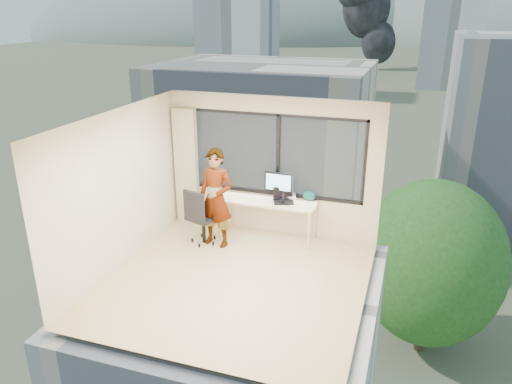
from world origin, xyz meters
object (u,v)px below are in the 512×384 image
at_px(chair, 203,215).
at_px(monitor, 278,186).
at_px(desk, 267,219).
at_px(game_console, 288,196).
at_px(handbag, 309,196).
at_px(person, 216,198).
at_px(laptop, 284,197).

height_order(chair, monitor, monitor).
relative_size(desk, chair, 1.67).
distance_m(game_console, handbag, 0.40).
relative_size(person, monitor, 3.42).
relative_size(laptop, handbag, 1.62).
relative_size(chair, person, 0.60).
bearing_deg(desk, laptop, -2.75).
xyz_separation_m(desk, laptop, (0.31, -0.02, 0.49)).
bearing_deg(monitor, game_console, 41.14).
bearing_deg(desk, handbag, 17.71).
relative_size(monitor, game_console, 1.90).
xyz_separation_m(person, laptop, (1.10, 0.54, -0.04)).
bearing_deg(person, laptop, 33.71).
bearing_deg(desk, game_console, 34.20).
height_order(person, handbag, person).
xyz_separation_m(chair, person, (0.26, 0.01, 0.36)).
bearing_deg(monitor, desk, -148.57).
bearing_deg(laptop, chair, -179.33).
bearing_deg(desk, chair, -151.61).
xyz_separation_m(monitor, handbag, (0.55, 0.13, -0.17)).
bearing_deg(laptop, person, -175.26).
bearing_deg(person, chair, -170.01).
relative_size(chair, game_console, 3.90).
relative_size(desk, monitor, 3.42).
relative_size(game_console, laptop, 0.74).
relative_size(desk, game_console, 6.52).
distance_m(chair, handbag, 1.96).
bearing_deg(desk, monitor, 29.45).
bearing_deg(handbag, desk, -175.77).
bearing_deg(chair, person, 20.55).
height_order(chair, person, person).
distance_m(person, laptop, 1.22).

